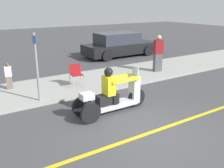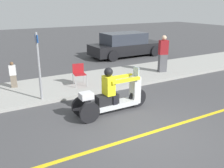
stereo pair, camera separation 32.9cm
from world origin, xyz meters
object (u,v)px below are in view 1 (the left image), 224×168
parked_car_lot_right (119,45)px  spectator_near_curb (9,76)px  street_sign (37,65)px  folding_chair_set_back (76,73)px  spectator_mid_group (158,54)px  motorcycle_trike (112,97)px

parked_car_lot_right → spectator_near_curb: bearing=-155.1°
street_sign → spectator_near_curb: bearing=108.2°
folding_chair_set_back → parked_car_lot_right: 6.51m
spectator_mid_group → street_sign: street_sign is taller
spectator_mid_group → street_sign: bearing=-172.9°
spectator_near_curb → folding_chair_set_back: bearing=-22.5°
spectator_mid_group → folding_chair_set_back: bearing=178.7°
parked_car_lot_right → street_sign: 8.35m
spectator_near_curb → street_sign: size_ratio=0.45×
motorcycle_trike → spectator_near_curb: size_ratio=2.43×
motorcycle_trike → parked_car_lot_right: (4.98, 6.96, 0.18)m
spectator_mid_group → parked_car_lot_right: bearing=79.7°
spectator_mid_group → street_sign: size_ratio=0.76×
spectator_near_curb → folding_chair_set_back: spectator_near_curb is taller
folding_chair_set_back → parked_car_lot_right: bearing=41.0°
parked_car_lot_right → motorcycle_trike: bearing=-125.6°
parked_car_lot_right → street_sign: bearing=-142.4°
street_sign → parked_car_lot_right: bearing=37.6°
motorcycle_trike → street_sign: bearing=130.8°
folding_chair_set_back → parked_car_lot_right: parked_car_lot_right is taller
motorcycle_trike → street_sign: 2.60m
spectator_near_curb → street_sign: (0.58, -1.76, 0.72)m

